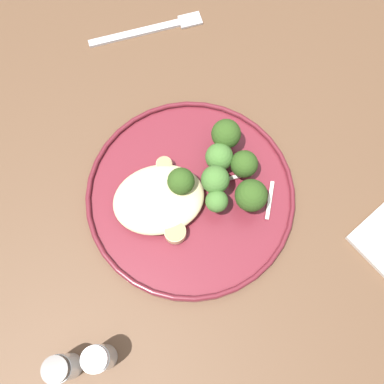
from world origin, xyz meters
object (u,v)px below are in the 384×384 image
Objects in this scene: seared_scallop_center_golden at (164,165)px; broccoli_floret_center_pile at (244,164)px; dinner_plate at (192,195)px; pepper_shaker at (63,368)px; broccoli_floret_right_tilted at (226,134)px; salt_shaker at (100,358)px; broccoli_floret_front_edge at (215,180)px; seared_scallop_right_edge at (142,218)px; seared_scallop_rear_pale at (175,232)px; seared_scallop_on_noodles at (166,215)px; broccoli_floret_beside_noodles at (219,157)px; dinner_fork at (150,30)px; broccoli_floret_tall_stalk at (182,185)px; broccoli_floret_left_leaning at (251,196)px; broccoli_floret_small_sprig at (217,202)px.

broccoli_floret_center_pile reaches higher than seared_scallop_center_golden.
pepper_shaker is at bearing 41.86° from dinner_plate.
salt_shaker is at bearing 47.62° from broccoli_floret_right_tilted.
broccoli_floret_right_tilted is (-0.03, -0.06, -0.00)m from broccoli_floret_front_edge.
pepper_shaker reaches higher than broccoli_floret_center_pile.
seared_scallop_right_edge is (0.07, 0.02, 0.01)m from dinner_plate.
dinner_plate is 4.33× the size of pepper_shaker.
seared_scallop_rear_pale is 0.18m from salt_shaker.
broccoli_floret_center_pile is at bearing -161.75° from seared_scallop_on_noodles.
broccoli_floret_right_tilted is at bearing -120.87° from broccoli_floret_beside_noodles.
seared_scallop_rear_pale is 0.34m from dinner_fork.
dinner_plate is 0.06m from seared_scallop_rear_pale.
broccoli_floret_left_leaning is at bearing 156.52° from broccoli_floret_tall_stalk.
dinner_plate is 0.29m from dinner_fork.
seared_scallop_center_golden is at bearing -16.79° from broccoli_floret_center_pile.
broccoli_floret_center_pile is 0.83× the size of broccoli_floret_front_edge.
seared_scallop_right_edge is 0.14× the size of dinner_fork.
dinner_fork is at bearing -75.03° from broccoli_floret_center_pile.
seared_scallop_rear_pale reaches higher than dinner_fork.
seared_scallop_rear_pale is at bearing 19.82° from broccoli_floret_small_sprig.
broccoli_floret_left_leaning is (-0.14, 0.01, 0.03)m from seared_scallop_right_edge.
salt_shaker reaches higher than broccoli_floret_center_pile.
broccoli_floret_beside_noodles is (-0.09, -0.06, 0.02)m from seared_scallop_on_noodles.
broccoli_floret_beside_noodles is (0.02, -0.07, -0.01)m from broccoli_floret_left_leaning.
dinner_fork is at bearing -84.35° from broccoli_floret_front_edge.
pepper_shaker is at bearing 42.40° from broccoli_floret_right_tilted.
seared_scallop_on_noodles is at bearing -135.64° from pepper_shaker.
broccoli_floret_front_edge is (-0.10, -0.02, 0.03)m from seared_scallop_right_edge.
broccoli_floret_center_pile is 0.89× the size of broccoli_floret_tall_stalk.
seared_scallop_center_golden is at bearing -38.54° from broccoli_floret_front_edge.
pepper_shaker is (0.19, 0.18, -0.01)m from broccoli_floret_tall_stalk.
seared_scallop_right_edge reaches higher than dinner_fork.
seared_scallop_right_edge is 0.45× the size of broccoli_floret_right_tilted.
seared_scallop_right_edge is 0.08m from seared_scallop_center_golden.
seared_scallop_center_golden reaches higher than seared_scallop_on_noodles.
seared_scallop_center_golden is at bearing -58.53° from dinner_plate.
broccoli_floret_tall_stalk is (0.04, -0.00, -0.00)m from broccoli_floret_front_edge.
seared_scallop_on_noodles is at bearing 17.58° from broccoli_floret_front_edge.
seared_scallop_rear_pale is at bearing 83.74° from dinner_fork.
seared_scallop_rear_pale is at bearing 45.64° from broccoli_floret_beside_noodles.
seared_scallop_center_golden is 0.08m from broccoli_floret_beside_noodles.
seared_scallop_right_edge is 0.40× the size of salt_shaker.
broccoli_floret_small_sprig is at bearing 140.61° from broccoli_floret_tall_stalk.
seared_scallop_right_edge is at bearing 76.33° from dinner_fork.
pepper_shaker is at bearing 52.65° from seared_scallop_center_golden.
broccoli_floret_tall_stalk reaches higher than broccoli_floret_beside_noodles.
pepper_shaker is at bearing 44.34° from broccoli_floret_tall_stalk.
dinner_fork is at bearing -80.31° from broccoli_floret_beside_noodles.
broccoli_floret_beside_noodles is at bearing -144.43° from dinner_plate.
seared_scallop_rear_pale is at bearing 9.50° from broccoli_floret_left_leaning.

